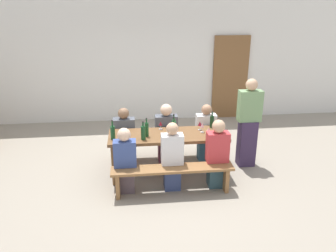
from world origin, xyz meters
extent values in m
plane|color=gray|center=(0.00, 0.00, 0.00)|extent=(24.00, 24.00, 0.00)
cube|color=silver|center=(0.00, 3.07, 1.60)|extent=(14.00, 0.20, 3.20)
cube|color=brown|center=(1.92, 2.93, 1.05)|extent=(0.90, 0.06, 2.10)
cube|color=brown|center=(0.00, 0.00, 0.72)|extent=(2.02, 0.71, 0.05)
cylinder|color=brown|center=(-0.93, -0.29, 0.35)|extent=(0.07, 0.07, 0.70)
cylinder|color=brown|center=(0.93, -0.29, 0.35)|extent=(0.07, 0.07, 0.70)
cylinder|color=brown|center=(-0.93, 0.29, 0.35)|extent=(0.07, 0.07, 0.70)
cylinder|color=brown|center=(0.93, 0.29, 0.35)|extent=(0.07, 0.07, 0.70)
cube|color=olive|center=(0.00, -0.65, 0.43)|extent=(1.92, 0.30, 0.04)
cube|color=olive|center=(-0.86, -0.65, 0.21)|extent=(0.06, 0.24, 0.41)
cube|color=olive|center=(0.86, -0.65, 0.21)|extent=(0.06, 0.24, 0.41)
cube|color=olive|center=(0.00, 0.65, 0.43)|extent=(1.92, 0.30, 0.04)
cube|color=olive|center=(-0.86, 0.65, 0.21)|extent=(0.06, 0.24, 0.41)
cube|color=olive|center=(0.86, 0.65, 0.21)|extent=(0.06, 0.24, 0.41)
cylinder|color=#143319|center=(0.10, 0.01, 0.87)|extent=(0.08, 0.08, 0.25)
cylinder|color=#143319|center=(0.10, 0.01, 1.04)|extent=(0.03, 0.03, 0.10)
cylinder|color=black|center=(0.10, 0.01, 1.10)|extent=(0.03, 0.03, 0.01)
cylinder|color=#194723|center=(-0.36, -0.05, 0.87)|extent=(0.06, 0.06, 0.24)
cylinder|color=#194723|center=(-0.36, -0.05, 1.02)|extent=(0.02, 0.02, 0.07)
cylinder|color=black|center=(-0.36, -0.05, 1.07)|extent=(0.03, 0.03, 0.01)
cylinder|color=#143319|center=(0.82, 0.24, 0.86)|extent=(0.07, 0.07, 0.21)
cylinder|color=#143319|center=(0.82, 0.24, 1.00)|extent=(0.03, 0.03, 0.08)
cylinder|color=black|center=(0.82, 0.24, 1.05)|extent=(0.03, 0.03, 0.01)
cylinder|color=#194723|center=(-0.92, -0.12, 0.86)|extent=(0.08, 0.08, 0.22)
cylinder|color=#194723|center=(-0.92, -0.12, 1.02)|extent=(0.03, 0.03, 0.09)
cylinder|color=black|center=(-0.92, -0.12, 1.07)|extent=(0.03, 0.03, 0.01)
cylinder|color=#194723|center=(0.09, -0.09, 0.87)|extent=(0.08, 0.08, 0.25)
cylinder|color=#194723|center=(0.09, -0.09, 1.04)|extent=(0.03, 0.03, 0.08)
cylinder|color=black|center=(0.09, -0.09, 1.09)|extent=(0.03, 0.03, 0.01)
cylinder|color=#194723|center=(-0.43, -0.19, 0.87)|extent=(0.08, 0.08, 0.23)
cylinder|color=#194723|center=(-0.43, -0.19, 1.02)|extent=(0.03, 0.03, 0.07)
cylinder|color=black|center=(-0.43, -0.19, 1.06)|extent=(0.03, 0.03, 0.01)
cylinder|color=silver|center=(-0.10, 0.25, 0.75)|extent=(0.06, 0.06, 0.01)
cylinder|color=silver|center=(-0.10, 0.25, 0.79)|extent=(0.01, 0.01, 0.07)
cone|color=maroon|center=(-0.10, 0.25, 0.86)|extent=(0.06, 0.06, 0.07)
cylinder|color=silver|center=(0.60, 0.03, 0.75)|extent=(0.06, 0.06, 0.01)
cylinder|color=silver|center=(0.60, 0.03, 0.80)|extent=(0.01, 0.01, 0.09)
cone|color=#D18C93|center=(0.60, 0.03, 0.89)|extent=(0.06, 0.06, 0.08)
cylinder|color=silver|center=(0.58, 0.15, 0.75)|extent=(0.06, 0.06, 0.01)
cylinder|color=silver|center=(0.58, 0.15, 0.79)|extent=(0.01, 0.01, 0.07)
cone|color=maroon|center=(0.58, 0.15, 0.87)|extent=(0.07, 0.07, 0.08)
cylinder|color=silver|center=(0.66, -0.20, 0.75)|extent=(0.06, 0.06, 0.01)
cylinder|color=silver|center=(0.66, -0.20, 0.80)|extent=(0.01, 0.01, 0.08)
cone|color=#D18C93|center=(0.66, -0.20, 0.88)|extent=(0.08, 0.08, 0.08)
cube|color=#514248|center=(-0.73, -0.50, 0.23)|extent=(0.26, 0.24, 0.45)
cube|color=#384C8C|center=(-0.73, -0.50, 0.66)|extent=(0.35, 0.20, 0.42)
sphere|color=beige|center=(-0.73, -0.50, 0.98)|extent=(0.21, 0.21, 0.21)
cube|color=navy|center=(0.01, -0.50, 0.23)|extent=(0.26, 0.24, 0.45)
cube|color=silver|center=(0.01, -0.50, 0.70)|extent=(0.35, 0.20, 0.49)
sphere|color=tan|center=(0.01, -0.50, 1.04)|extent=(0.20, 0.20, 0.20)
cube|color=#2C4852|center=(0.74, -0.50, 0.23)|extent=(0.27, 0.24, 0.45)
cube|color=#C6383D|center=(0.74, -0.50, 0.70)|extent=(0.35, 0.20, 0.50)
sphere|color=tan|center=(0.74, -0.50, 1.05)|extent=(0.21, 0.21, 0.21)
cube|color=#592B5E|center=(-0.75, 0.50, 0.23)|extent=(0.30, 0.24, 0.45)
cube|color=#4C515B|center=(-0.75, 0.50, 0.67)|extent=(0.39, 0.20, 0.44)
sphere|color=#846047|center=(-0.75, 0.50, 0.99)|extent=(0.20, 0.20, 0.20)
cube|color=#572635|center=(0.02, 0.50, 0.23)|extent=(0.31, 0.24, 0.45)
cube|color=#4C515B|center=(0.02, 0.50, 0.68)|extent=(0.41, 0.20, 0.47)
sphere|color=beige|center=(0.02, 0.50, 1.02)|extent=(0.22, 0.22, 0.22)
cube|color=#305771|center=(0.77, 0.50, 0.23)|extent=(0.28, 0.24, 0.45)
cube|color=silver|center=(0.77, 0.50, 0.68)|extent=(0.37, 0.20, 0.46)
sphere|color=#A87A5B|center=(0.77, 0.50, 1.00)|extent=(0.20, 0.20, 0.20)
cube|color=#382848|center=(1.48, 0.19, 0.44)|extent=(0.31, 0.24, 0.87)
cube|color=#729966|center=(1.48, 0.19, 1.15)|extent=(0.41, 0.20, 0.56)
sphere|color=tan|center=(1.48, 0.19, 1.53)|extent=(0.21, 0.21, 0.21)
camera|label=1|loc=(-0.59, -5.33, 2.89)|focal=36.14mm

